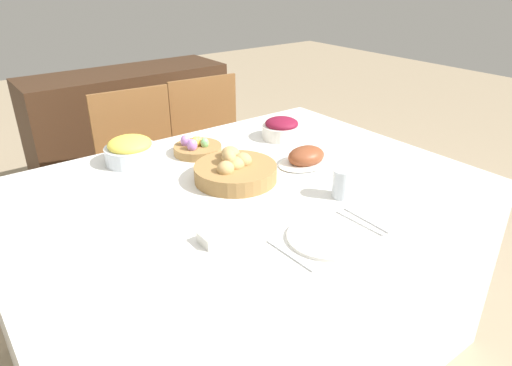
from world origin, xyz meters
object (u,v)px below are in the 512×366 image
knife (360,223)px  sideboard (132,135)px  dinner_plate (327,237)px  bread_basket (235,170)px  beet_salad_bowl (282,128)px  pineapple_bowl (130,150)px  butter_dish (218,236)px  drinking_cup (343,184)px  egg_basket (197,148)px  spoon (366,220)px  fork (290,255)px  chair_far_center (145,172)px  ham_platter (306,158)px  chair_far_right (215,153)px

knife → sideboard: bearing=85.2°
dinner_plate → bread_basket: bearing=88.2°
beet_salad_bowl → pineapple_bowl: pineapple_bowl is taller
butter_dish → dinner_plate: bearing=-35.3°
bread_basket → dinner_plate: bread_basket is taller
sideboard → drinking_cup: (-0.03, -1.94, 0.39)m
bread_basket → knife: (0.13, -0.49, -0.03)m
egg_basket → beet_salad_bowl: bearing=-9.4°
spoon → sideboard: bearing=89.3°
knife → fork: bearing=178.4°
chair_far_center → dinner_plate: 1.38m
knife → butter_dish: 0.44m
dinner_plate → drinking_cup: bearing=34.7°
sideboard → drinking_cup: 1.98m
bread_basket → ham_platter: (0.31, -0.05, -0.01)m
fork → drinking_cup: (0.37, 0.16, 0.05)m
dinner_plate → butter_dish: (-0.26, 0.18, 0.01)m
butter_dish → beet_salad_bowl: bearing=38.2°
chair_far_right → butter_dish: 1.40m
sideboard → pineapple_bowl: pineapple_bowl is taller
egg_basket → dinner_plate: size_ratio=0.85×
knife → beet_salad_bowl: bearing=66.4°
sideboard → spoon: (-0.09, -2.09, 0.35)m
egg_basket → spoon: egg_basket is taller
fork → spoon: 0.31m
sideboard → beet_salad_bowl: 1.44m
chair_far_right → spoon: 1.41m
fork → butter_dish: (-0.11, 0.18, 0.01)m
chair_far_center → drinking_cup: size_ratio=9.17×
beet_salad_bowl → butter_dish: beet_salad_bowl is taller
fork → knife: 0.28m
drinking_cup → dinner_plate: bearing=-145.3°
chair_far_right → bread_basket: bearing=-112.1°
chair_far_right → spoon: size_ratio=4.98×
pineapple_bowl → butter_dish: 0.69m
chair_far_center → sideboard: 0.78m
pineapple_bowl → fork: 0.87m
pineapple_bowl → fork: pineapple_bowl is taller
ham_platter → dinner_plate: size_ratio=1.05×
ham_platter → drinking_cup: size_ratio=2.46×
chair_far_center → drinking_cup: bearing=-74.8°
knife → butter_dish: (-0.40, 0.18, 0.01)m
bread_basket → drinking_cup: 0.39m
ham_platter → drinking_cup: 0.30m
knife → bread_basket: bearing=102.9°
chair_far_right → sideboard: size_ratio=0.70×
dinner_plate → knife: size_ratio=1.27×
bread_basket → knife: 0.50m
fork → dinner_plate: bearing=-1.6°
pineapple_bowl → spoon: size_ratio=1.11×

